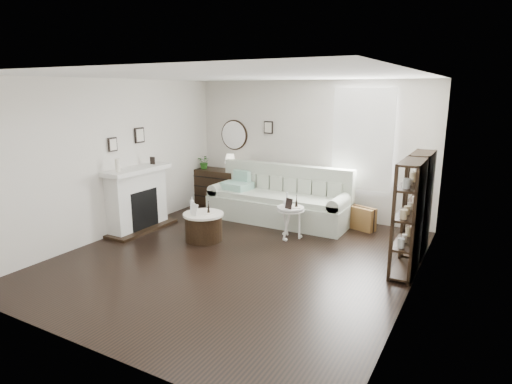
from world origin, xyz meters
The scene contains 18 objects.
room centered at (0.73, 2.70, 1.60)m, with size 5.50×5.50×5.50m.
fireplace centered at (-2.32, 0.30, 0.54)m, with size 0.50×1.40×1.84m.
shelf_unit_far centered at (2.33, 1.55, 0.80)m, with size 0.30×0.80×1.60m.
shelf_unit_near centered at (2.33, 0.65, 0.80)m, with size 0.30×0.80×1.60m.
sofa centered at (-0.31, 2.09, 0.35)m, with size 2.76×0.95×1.07m.
quilt centered at (-1.21, 1.95, 0.62)m, with size 0.55×0.45×0.14m, color #299873.
suitcase centered at (1.21, 2.30, 0.21)m, with size 0.63×0.21×0.42m, color brown.
dresser centered at (-2.04, 2.47, 0.40)m, with size 1.19×0.51×0.80m.
table_lamp centered at (-1.70, 2.47, 0.98)m, with size 0.23×0.23×0.37m, color beige, non-canonical shape.
potted_plant centered at (-2.34, 2.42, 0.95)m, with size 0.28×0.24×0.31m, color #255E1B.
drum_table centered at (-0.93, 0.40, 0.24)m, with size 0.69×0.69×0.48m.
pedestal_table centered at (0.33, 1.19, 0.52)m, with size 0.47×0.47×0.57m.
eiffel_drum centered at (-0.85, 0.44, 0.57)m, with size 0.11×0.11×0.19m, color black, non-canonical shape.
bottle_drum centered at (-1.10, 0.32, 0.62)m, with size 0.06×0.06×0.28m, color silver.
card_frame_drum centered at (-0.98, 0.22, 0.58)m, with size 0.15×0.01×0.20m, color silver.
eiffel_ped centered at (0.42, 1.22, 0.66)m, with size 0.11×0.11×0.20m, color black, non-canonical shape.
flask_ped centered at (0.25, 1.21, 0.69)m, with size 0.13×0.13×0.25m, color silver, non-canonical shape.
card_frame_ped centered at (0.35, 1.07, 0.66)m, with size 0.13×0.01×0.18m, color black.
Camera 1 is at (3.23, -5.24, 2.51)m, focal length 30.00 mm.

